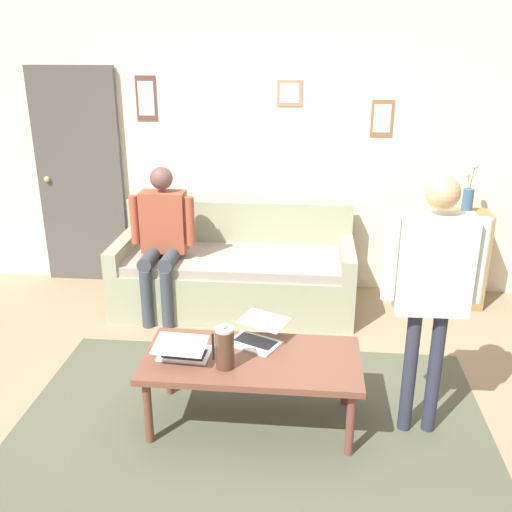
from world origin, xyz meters
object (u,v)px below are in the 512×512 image
(flower_vase, at_px, (469,195))
(person_standing, at_px, (433,277))
(laptop_center, at_px, (183,350))
(side_shelf, at_px, (460,259))
(interior_door, at_px, (80,178))
(coffee_table, at_px, (252,364))
(couch, at_px, (235,273))
(person_seated, at_px, (162,234))
(french_press, at_px, (225,348))
(laptop_left, at_px, (258,335))

(flower_vase, height_order, person_standing, person_standing)
(laptop_center, bearing_deg, side_shelf, -136.70)
(laptop_center, bearing_deg, interior_door, -56.59)
(coffee_table, height_order, laptop_center, laptop_center)
(couch, relative_size, person_seated, 1.62)
(coffee_table, relative_size, french_press, 4.62)
(coffee_table, height_order, side_shelf, side_shelf)
(laptop_left, bearing_deg, laptop_center, 29.00)
(laptop_left, relative_size, laptop_center, 1.29)
(flower_vase, bearing_deg, coffee_table, 48.99)
(laptop_left, bearing_deg, couch, -77.16)
(couch, height_order, person_seated, person_seated)
(coffee_table, bearing_deg, interior_door, -49.32)
(laptop_center, distance_m, person_seated, 1.61)
(laptop_center, height_order, flower_vase, flower_vase)
(french_press, xyz_separation_m, flower_vase, (-1.81, -2.04, 0.42))
(interior_door, height_order, french_press, interior_door)
(laptop_center, bearing_deg, laptop_left, -151.00)
(person_standing, bearing_deg, interior_door, -36.70)
(laptop_center, xyz_separation_m, flower_vase, (-2.07, -1.95, 0.51))
(laptop_center, relative_size, side_shelf, 0.38)
(french_press, xyz_separation_m, person_standing, (-1.15, -0.15, 0.43))
(interior_door, bearing_deg, person_standing, 143.30)
(french_press, distance_m, person_standing, 1.24)
(french_press, distance_m, person_seated, 1.78)
(person_standing, bearing_deg, laptop_center, 2.56)
(person_standing, relative_size, person_seated, 1.24)
(flower_vase, bearing_deg, person_standing, 70.93)
(interior_door, xyz_separation_m, laptop_center, (-1.46, 2.21, -0.52))
(interior_door, height_order, laptop_center, interior_door)
(side_shelf, bearing_deg, person_seated, 9.59)
(couch, relative_size, laptop_center, 6.31)
(interior_door, relative_size, laptop_center, 6.25)
(laptop_center, xyz_separation_m, french_press, (-0.26, 0.09, 0.08))
(flower_vase, bearing_deg, french_press, 48.47)
(couch, xyz_separation_m, coffee_table, (-0.33, 1.70, 0.11))
(person_standing, xyz_separation_m, person_seated, (1.92, -1.45, -0.29))
(coffee_table, distance_m, laptop_center, 0.42)
(flower_vase, relative_size, person_seated, 0.34)
(interior_door, bearing_deg, laptop_center, 123.41)
(person_seated, bearing_deg, couch, -158.81)
(laptop_center, relative_size, flower_vase, 0.76)
(couch, relative_size, person_standing, 1.31)
(couch, xyz_separation_m, laptop_center, (0.08, 1.74, 0.20))
(coffee_table, xyz_separation_m, person_standing, (-1.01, -0.03, 0.60))
(laptop_left, height_order, side_shelf, side_shelf)
(person_standing, height_order, person_seated, person_standing)
(side_shelf, height_order, person_seated, person_seated)
(coffee_table, height_order, person_seated, person_seated)
(laptop_center, height_order, person_seated, person_seated)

